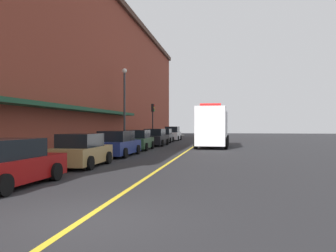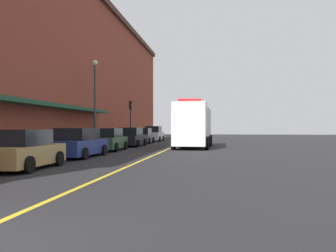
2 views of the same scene
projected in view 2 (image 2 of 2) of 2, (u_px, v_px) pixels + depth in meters
The scene contains 14 objects.
ground_plane at pixel (172, 147), 29.58m from camera, with size 112.00×112.00×0.00m, color #232326.
sidewalk_left at pixel (101, 146), 30.46m from camera, with size 2.40×70.00×0.15m, color gray.
lane_center_stripe at pixel (172, 147), 29.58m from camera, with size 0.16×70.00×0.01m, color gold.
brick_building_left at pixel (34, 62), 30.29m from camera, with size 10.05×64.00×14.58m.
parked_car_1 at pixel (24, 151), 14.10m from camera, with size 2.05×4.16×1.60m.
parked_car_2 at pixel (79, 143), 19.83m from camera, with size 2.13×4.87×1.64m.
parked_car_3 at pixel (108, 140), 25.44m from camera, with size 2.17×4.53×1.62m.
parked_car_4 at pixel (131, 138), 31.28m from camera, with size 2.12×4.55×1.66m.
parked_car_5 at pixel (143, 136), 37.06m from camera, with size 2.07×4.16×1.60m.
parked_car_6 at pixel (154, 134), 43.07m from camera, with size 2.07×4.55×1.84m.
box_truck at pixel (194, 126), 29.23m from camera, with size 2.97×8.27×3.81m.
parking_meter_1 at pixel (129, 133), 36.66m from camera, with size 0.14×0.18×1.33m.
street_lamp_left at pixel (95, 93), 28.21m from camera, with size 0.44×0.44×6.94m.
traffic_light_near at pixel (131, 113), 37.00m from camera, with size 0.38×0.36×4.30m.
Camera 2 is at (3.85, -4.34, 1.68)m, focal length 37.68 mm.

